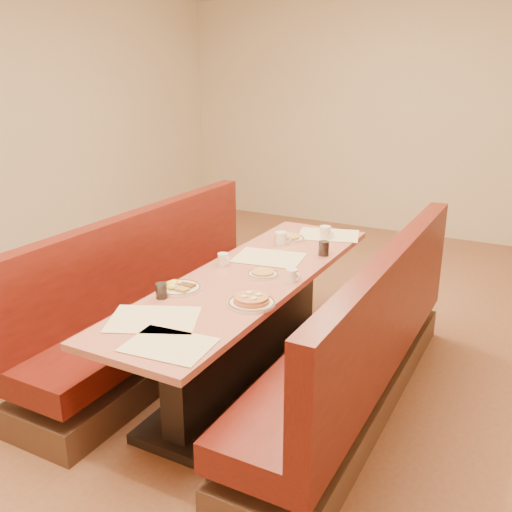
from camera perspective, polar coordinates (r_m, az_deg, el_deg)
The scene contains 19 objects.
ground at distance 3.93m, azimuth -0.53°, elevation -12.14°, with size 8.00×8.00×0.00m, color #9E6647.
room_envelope at distance 3.37m, azimuth -0.63°, elevation 17.31°, with size 6.04×8.04×2.82m.
diner_table at distance 3.75m, azimuth -0.54°, elevation -7.23°, with size 0.70×2.50×0.75m.
booth_left at distance 4.12m, azimuth -9.54°, elevation -5.19°, with size 0.55×2.50×1.05m.
booth_right at distance 3.50m, azimuth 10.18°, elevation -9.79°, with size 0.55×2.50×1.05m.
placemat_near_left at distance 3.02m, azimuth -10.20°, elevation -6.24°, with size 0.46×0.34×0.00m, color beige.
placemat_near_right at distance 2.75m, azimuth -8.71°, elevation -8.76°, with size 0.40×0.30×0.00m, color beige.
placemat_far_left at distance 3.90m, azimuth 1.29°, elevation -0.15°, with size 0.46×0.34×0.00m, color beige.
placemat_far_right at distance 4.45m, azimuth 7.28°, elevation 2.13°, with size 0.46×0.34×0.00m, color beige.
pancake_plate at distance 3.15m, azimuth -0.45°, elevation -4.56°, with size 0.27×0.27×0.06m.
eggs_plate at distance 3.38m, azimuth -7.71°, elevation -3.12°, with size 0.26×0.26×0.05m.
extra_plate_mid at distance 3.57m, azimuth 0.68°, elevation -1.77°, with size 0.20×0.20×0.04m.
extra_plate_far at distance 4.30m, azimuth 3.30°, elevation 1.81°, with size 0.23×0.23×0.05m.
coffee_mug_a at distance 3.48m, azimuth 3.63°, elevation -1.93°, with size 0.10×0.07×0.08m.
coffee_mug_b at distance 3.76m, azimuth -3.27°, elevation -0.30°, with size 0.10×0.07×0.08m.
coffee_mug_c at distance 4.36m, azimuth 6.99°, elevation 2.39°, with size 0.12×0.09×0.09m.
coffee_mug_d at distance 4.19m, azimuth 2.56°, elevation 1.82°, with size 0.12×0.09×0.09m.
soda_tumbler_near at distance 3.27m, azimuth -9.45°, elevation -3.46°, with size 0.06×0.06×0.09m.
soda_tumbler_mid at distance 3.97m, azimuth 6.79°, elevation 0.76°, with size 0.07×0.07×0.10m.
Camera 1 is at (1.62, -2.95, 2.02)m, focal length 40.00 mm.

